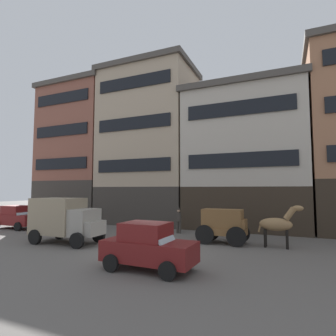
% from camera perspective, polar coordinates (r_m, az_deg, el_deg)
% --- Properties ---
extents(ground_plane, '(120.00, 120.00, 0.00)m').
position_cam_1_polar(ground_plane, '(14.59, -4.38, -16.96)').
color(ground_plane, '#605B56').
extents(building_far_left, '(8.24, 6.60, 14.41)m').
position_cam_1_polar(building_far_left, '(31.08, -17.63, 3.31)').
color(building_far_left, '#38332D').
rests_on(building_far_left, ground_plane).
extents(building_center_left, '(8.95, 6.60, 14.92)m').
position_cam_1_polar(building_center_left, '(26.48, -3.98, 4.98)').
color(building_center_left, '#38332D').
rests_on(building_center_left, ground_plane).
extents(building_center_right, '(9.82, 6.60, 11.58)m').
position_cam_1_polar(building_center_right, '(23.53, 15.94, 2.22)').
color(building_center_right, '#33281E').
rests_on(building_center_right, ground_plane).
extents(cargo_wagon, '(2.92, 1.53, 1.98)m').
position_cam_1_polar(cargo_wagon, '(16.50, 11.58, -11.38)').
color(cargo_wagon, brown).
rests_on(cargo_wagon, ground_plane).
extents(draft_horse, '(2.34, 0.62, 2.30)m').
position_cam_1_polar(draft_horse, '(16.14, 22.07, -10.86)').
color(draft_horse, '#937047').
rests_on(draft_horse, ground_plane).
extents(delivery_truck_far, '(4.39, 2.21, 2.62)m').
position_cam_1_polar(delivery_truck_far, '(17.35, -20.72, -9.92)').
color(delivery_truck_far, gray).
rests_on(delivery_truck_far, ground_plane).
extents(sedan_dark, '(3.74, 1.95, 1.83)m').
position_cam_1_polar(sedan_dark, '(11.15, -4.18, -16.07)').
color(sedan_dark, maroon).
rests_on(sedan_dark, ground_plane).
extents(sedan_light, '(3.72, 1.90, 1.83)m').
position_cam_1_polar(sedan_light, '(25.31, -29.23, -8.99)').
color(sedan_light, maroon).
rests_on(sedan_light, ground_plane).
extents(pedestrian_officer, '(0.41, 0.41, 1.79)m').
position_cam_1_polar(pedestrian_officer, '(19.86, 2.26, -10.75)').
color(pedestrian_officer, '#38332D').
rests_on(pedestrian_officer, ground_plane).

